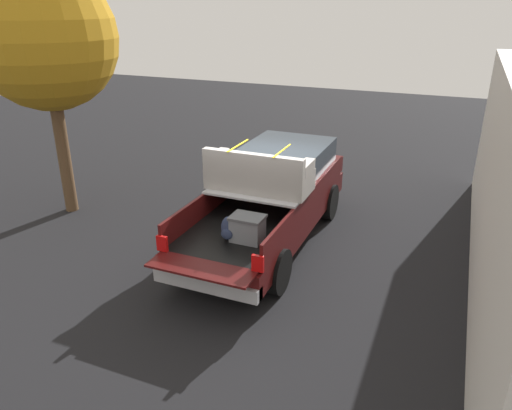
% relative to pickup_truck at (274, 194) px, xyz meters
% --- Properties ---
extents(ground_plane, '(40.00, 40.00, 0.00)m').
position_rel_pickup_truck_xyz_m(ground_plane, '(-0.38, 0.00, -0.97)').
color(ground_plane, black).
extents(pickup_truck, '(6.05, 2.06, 2.23)m').
position_rel_pickup_truck_xyz_m(pickup_truck, '(0.00, 0.00, 0.00)').
color(pickup_truck, '#470F0F').
rests_on(pickup_truck, ground_plane).
extents(building_facade, '(11.26, 0.36, 3.69)m').
position_rel_pickup_truck_xyz_m(building_facade, '(-0.33, -4.25, 0.87)').
color(building_facade, silver).
rests_on(building_facade, ground_plane).
extents(tree_background, '(3.15, 3.15, 5.66)m').
position_rel_pickup_truck_xyz_m(tree_background, '(-0.61, 5.15, 3.09)').
color(tree_background, brown).
rests_on(tree_background, ground_plane).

